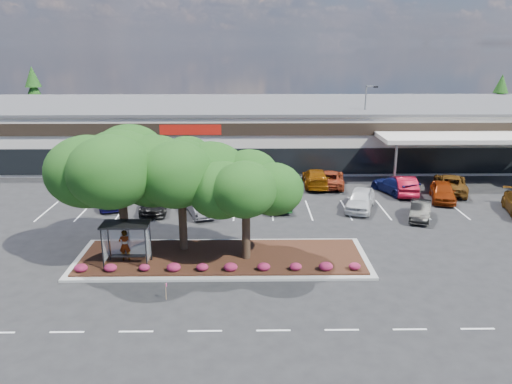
{
  "coord_description": "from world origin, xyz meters",
  "views": [
    {
      "loc": [
        -0.31,
        -24.42,
        12.85
      ],
      "look_at": [
        0.19,
        9.92,
        2.6
      ],
      "focal_mm": 35.0,
      "sensor_mm": 36.0,
      "label": 1
    }
  ],
  "objects_px": {
    "light_pole": "(365,132)",
    "survey_stake": "(166,289)",
    "car_1": "(155,202)",
    "car_0": "(109,196)"
  },
  "relations": [
    {
      "from": "light_pole",
      "to": "car_0",
      "type": "xyz_separation_m",
      "value": [
        -23.71,
        -12.67,
        -3.03
      ]
    },
    {
      "from": "survey_stake",
      "to": "car_0",
      "type": "bearing_deg",
      "value": 114.47
    },
    {
      "from": "survey_stake",
      "to": "car_1",
      "type": "distance_m",
      "value": 14.88
    },
    {
      "from": "light_pole",
      "to": "survey_stake",
      "type": "relative_size",
      "value": 9.31
    },
    {
      "from": "car_1",
      "to": "light_pole",
      "type": "bearing_deg",
      "value": 31.36
    },
    {
      "from": "car_0",
      "to": "car_1",
      "type": "distance_m",
      "value": 4.17
    },
    {
      "from": "car_1",
      "to": "car_0",
      "type": "bearing_deg",
      "value": 158.76
    },
    {
      "from": "car_0",
      "to": "car_1",
      "type": "relative_size",
      "value": 0.98
    },
    {
      "from": "survey_stake",
      "to": "car_0",
      "type": "height_order",
      "value": "car_0"
    },
    {
      "from": "survey_stake",
      "to": "car_0",
      "type": "xyz_separation_m",
      "value": [
        -7.18,
        15.78,
        0.23
      ]
    }
  ]
}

